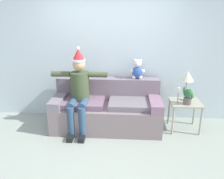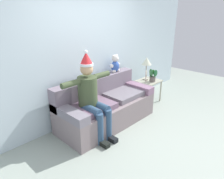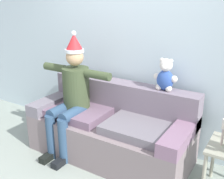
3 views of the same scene
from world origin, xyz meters
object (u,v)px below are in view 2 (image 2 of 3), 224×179
couch (105,106)px  teddy_bear (115,64)px  person_seated (91,95)px  side_table (148,84)px  potted_plant (153,75)px  table_lamp (147,62)px  candle_tall (146,75)px

couch → teddy_bear: teddy_bear is taller
person_seated → side_table: (1.95, 0.14, -0.33)m
side_table → potted_plant: potted_plant is taller
couch → table_lamp: 1.60m
couch → candle_tall: size_ratio=7.20×
teddy_bear → candle_tall: 0.87m
couch → potted_plant: size_ratio=6.04×
candle_tall → table_lamp: bearing=36.0°
table_lamp → candle_tall: size_ratio=2.00×
couch → side_table: (1.46, -0.03, 0.12)m
couch → person_seated: size_ratio=1.29×
candle_tall → potted_plant: bearing=-32.0°
table_lamp → potted_plant: size_ratio=1.67×
teddy_bear → candle_tall: (0.74, -0.31, -0.33)m
couch → potted_plant: (1.45, -0.14, 0.36)m
side_table → candle_tall: (-0.15, -0.02, 0.27)m
table_lamp → potted_plant: table_lamp is taller
person_seated → teddy_bear: bearing=22.1°
person_seated → table_lamp: 1.98m
teddy_bear → candle_tall: size_ratio=1.37×
side_table → candle_tall: 0.31m
candle_tall → side_table: bearing=7.4°
teddy_bear → potted_plant: bearing=-24.4°
couch → potted_plant: bearing=-5.5°
side_table → couch: bearing=178.9°
side_table → table_lamp: 0.53m
teddy_bear → potted_plant: teddy_bear is taller
person_seated → side_table: size_ratio=2.79×
person_seated → teddy_bear: (1.06, 0.43, 0.28)m
candle_tall → person_seated: bearing=-176.2°
teddy_bear → person_seated: bearing=-157.9°
couch → person_seated: 0.68m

